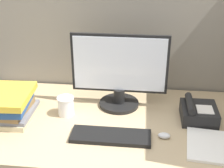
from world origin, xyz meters
TOP-DOWN VIEW (x-y plane):
  - cubicle_panel_rear at (0.00, 0.81)m, footprint 1.88×0.04m
  - monitor at (0.05, 0.55)m, footprint 0.51×0.22m
  - keyboard at (0.04, 0.24)m, footprint 0.37×0.13m
  - mouse at (0.29, 0.26)m, footprint 0.06×0.04m
  - coffee_cup at (-0.22, 0.42)m, footprint 0.09×0.09m
  - book_stack at (-0.49, 0.35)m, footprint 0.24×0.29m
  - desk_telephone at (0.47, 0.45)m, footprint 0.18×0.19m
  - paper_pile at (0.50, 0.22)m, footprint 0.25×0.27m

SIDE VIEW (x-z plane):
  - paper_pile at x=0.50m, z-range 0.74..0.75m
  - keyboard at x=0.04m, z-range 0.74..0.76m
  - mouse at x=0.29m, z-range 0.74..0.77m
  - desk_telephone at x=0.47m, z-range 0.73..0.84m
  - coffee_cup at x=-0.22m, z-range 0.74..0.84m
  - cubicle_panel_rear at x=0.00m, z-range 0.00..1.59m
  - book_stack at x=-0.49m, z-range 0.74..0.89m
  - monitor at x=0.05m, z-range 0.73..1.14m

